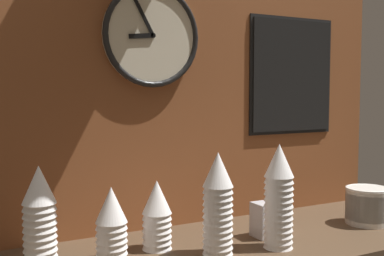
{
  "coord_description": "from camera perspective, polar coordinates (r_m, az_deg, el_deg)",
  "views": [
    {
      "loc": [
        -0.82,
        -1.25,
        0.47
      ],
      "look_at": [
        -0.14,
        0.04,
        0.36
      ],
      "focal_mm": 45.0,
      "sensor_mm": 36.0,
      "label": 1
    }
  ],
  "objects": [
    {
      "name": "cup_stack_center_left",
      "position": [
        1.46,
        -4.18,
        -10.21
      ],
      "size": [
        0.09,
        0.09,
        0.21
      ],
      "color": "white",
      "rests_on": "ground_plane"
    },
    {
      "name": "ground_plane",
      "position": [
        1.57,
        5.21,
        -13.89
      ],
      "size": [
        1.6,
        0.56,
        0.04
      ],
      "primitive_type": "cube",
      "color": "#4C3826"
    },
    {
      "name": "cup_stack_center_right",
      "position": [
        1.48,
        10.24,
        -7.94
      ],
      "size": [
        0.09,
        0.09,
        0.32
      ],
      "color": "white",
      "rests_on": "ground_plane"
    },
    {
      "name": "bowl_stack_far_right",
      "position": [
        1.85,
        20.11,
        -8.53
      ],
      "size": [
        0.16,
        0.16,
        0.13
      ],
      "color": "beige",
      "rests_on": "ground_plane"
    },
    {
      "name": "wall_tiled_back",
      "position": [
        1.72,
        0.48,
        6.11
      ],
      "size": [
        1.6,
        0.03,
        1.05
      ],
      "color": "brown",
      "rests_on": "ground_plane"
    },
    {
      "name": "menu_board",
      "position": [
        1.94,
        11.76,
        6.08
      ],
      "size": [
        0.4,
        0.01,
        0.46
      ],
      "color": "black"
    },
    {
      "name": "cup_stack_far_left",
      "position": [
        1.34,
        -17.61,
        -10.18
      ],
      "size": [
        0.09,
        0.09,
        0.28
      ],
      "color": "white",
      "rests_on": "ground_plane"
    },
    {
      "name": "wall_clock",
      "position": [
        1.63,
        -4.77,
        10.85
      ],
      "size": [
        0.34,
        0.03,
        0.34
      ],
      "color": "beige"
    },
    {
      "name": "cup_stack_center",
      "position": [
        1.41,
        3.08,
        -8.91
      ],
      "size": [
        0.09,
        0.09,
        0.3
      ],
      "color": "white",
      "rests_on": "ground_plane"
    },
    {
      "name": "napkin_dispenser",
      "position": [
        1.62,
        9.25,
        -10.61
      ],
      "size": [
        0.11,
        0.08,
        0.11
      ],
      "color": "#B7B7BC",
      "rests_on": "ground_plane"
    },
    {
      "name": "cup_stack_left",
      "position": [
        1.38,
        -9.53,
        -11.14
      ],
      "size": [
        0.09,
        0.09,
        0.21
      ],
      "color": "white",
      "rests_on": "ground_plane"
    }
  ]
}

